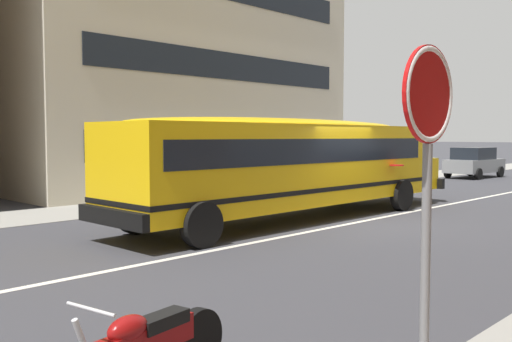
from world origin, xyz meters
TOP-DOWN VIEW (x-y plane):
  - ground_plane at (0.00, 0.00)m, footprint 400.00×400.00m
  - sidewalk_far at (0.00, 7.18)m, footprint 120.00×3.00m
  - lane_centreline at (0.00, 0.00)m, footprint 110.00×0.16m
  - school_bus at (-0.74, 1.53)m, footprint 12.17×2.87m
  - parked_car_grey_by_entrance at (17.76, 4.37)m, footprint 3.98×2.03m
  - stop_sign_post at (-8.41, -6.28)m, footprint 0.70×0.07m
  - apartment_block_far_centre at (3.73, 14.97)m, footprint 15.85×12.65m

SIDE VIEW (x-z plane):
  - ground_plane at x=0.00m, z-range 0.00..0.00m
  - lane_centreline at x=0.00m, z-range 0.00..0.01m
  - sidewalk_far at x=0.00m, z-range 0.00..0.01m
  - parked_car_grey_by_entrance at x=17.76m, z-range 0.02..1.66m
  - school_bus at x=-0.74m, z-range 0.26..2.98m
  - stop_sign_post at x=-8.41m, z-range 0.78..3.68m
  - apartment_block_far_centre at x=3.73m, z-range 0.00..13.30m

